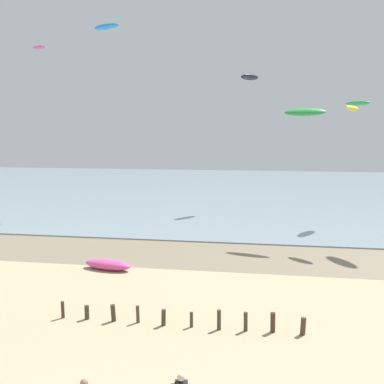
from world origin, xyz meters
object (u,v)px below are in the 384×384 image
at_px(kite_aloft_3, 352,108).
at_px(kite_aloft_4, 250,77).
at_px(grounded_kite, 108,265).
at_px(kite_aloft_1, 106,26).
at_px(kite_aloft_2, 358,103).
at_px(kite_aloft_5, 39,47).
at_px(kite_aloft_8, 305,112).

relative_size(kite_aloft_3, kite_aloft_4, 1.03).
relative_size(grounded_kite, kite_aloft_1, 0.88).
bearing_deg(kite_aloft_2, kite_aloft_1, 16.28).
bearing_deg(kite_aloft_5, kite_aloft_1, -147.30).
distance_m(grounded_kite, kite_aloft_3, 26.91).
relative_size(kite_aloft_3, kite_aloft_5, 1.65).
height_order(kite_aloft_3, kite_aloft_4, kite_aloft_4).
distance_m(kite_aloft_1, kite_aloft_8, 26.09).
xyz_separation_m(grounded_kite, kite_aloft_3, (16.79, 18.33, 10.28)).
xyz_separation_m(kite_aloft_2, kite_aloft_8, (-3.77, 0.49, -0.60)).
bearing_deg(kite_aloft_3, kite_aloft_5, -72.73).
bearing_deg(kite_aloft_3, grounded_kite, -18.43).
distance_m(kite_aloft_3, kite_aloft_8, 8.98).
bearing_deg(kite_aloft_8, kite_aloft_1, -16.45).
bearing_deg(kite_aloft_4, kite_aloft_2, 62.52).
distance_m(kite_aloft_4, kite_aloft_5, 23.14).
distance_m(kite_aloft_1, kite_aloft_3, 27.21).
xyz_separation_m(kite_aloft_2, kite_aloft_3, (0.86, 8.16, 0.06)).
xyz_separation_m(grounded_kite, kite_aloft_1, (-8.29, 23.51, 19.48)).
bearing_deg(kite_aloft_4, kite_aloft_3, 85.11).
distance_m(kite_aloft_3, kite_aloft_4, 12.93).
bearing_deg(kite_aloft_3, kite_aloft_1, -77.59).
distance_m(kite_aloft_1, kite_aloft_2, 29.16).
bearing_deg(kite_aloft_2, kite_aloft_3, -50.87).
distance_m(grounded_kite, kite_aloft_5, 32.13).
bearing_deg(kite_aloft_2, grounded_kite, 77.66).
height_order(kite_aloft_3, kite_aloft_8, kite_aloft_3).
height_order(kite_aloft_2, kite_aloft_3, kite_aloft_3).
height_order(kite_aloft_1, kite_aloft_8, kite_aloft_1).
height_order(grounded_kite, kite_aloft_5, kite_aloft_5).
xyz_separation_m(kite_aloft_1, kite_aloft_5, (-7.24, -1.32, -2.19)).
height_order(grounded_kite, kite_aloft_1, kite_aloft_1).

